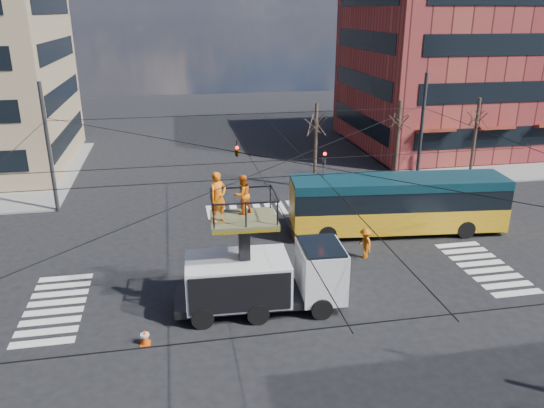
{
  "coord_description": "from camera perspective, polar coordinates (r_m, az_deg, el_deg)",
  "views": [
    {
      "loc": [
        -4.63,
        -20.97,
        11.84
      ],
      "look_at": [
        -0.21,
        2.2,
        3.2
      ],
      "focal_mm": 35.0,
      "sensor_mm": 36.0,
      "label": 1
    }
  ],
  "objects": [
    {
      "name": "crosswalks",
      "position": [
        24.52,
        1.47,
        -8.73
      ],
      "size": [
        22.4,
        22.4,
        0.02
      ],
      "primitive_type": null,
      "color": "silver",
      "rests_on": "ground"
    },
    {
      "name": "sidewalk_ne",
      "position": [
        50.57,
        20.11,
        5.41
      ],
      "size": [
        18.0,
        18.0,
        0.12
      ],
      "primitive_type": "cube",
      "color": "slate",
      "rests_on": "ground"
    },
    {
      "name": "utility_truck",
      "position": [
        21.9,
        -0.87,
        -6.61
      ],
      "size": [
        7.1,
        2.9,
        6.14
      ],
      "rotation": [
        0.0,
        0.0,
        -0.04
      ],
      "color": "black",
      "rests_on": "ground"
    },
    {
      "name": "overhead_network",
      "position": [
        23.12,
        1.17,
        1.05
      ],
      "size": [
        24.24,
        24.24,
        8.0
      ],
      "color": "#2D2D30",
      "rests_on": "ground"
    },
    {
      "name": "city_bus",
      "position": [
        30.37,
        13.36,
        0.09
      ],
      "size": [
        12.14,
        3.79,
        3.2
      ],
      "rotation": [
        0.0,
        0.0,
        -0.1
      ],
      "color": "orange",
      "rests_on": "ground"
    },
    {
      "name": "building_ne",
      "position": [
        52.46,
        20.33,
        13.63
      ],
      "size": [
        20.06,
        16.06,
        14.0
      ],
      "color": "maroon",
      "rests_on": "ground"
    },
    {
      "name": "traffic_cone",
      "position": [
        21.05,
        -13.51,
        -13.73
      ],
      "size": [
        0.36,
        0.36,
        0.62
      ],
      "primitive_type": "cone",
      "color": "#D94509",
      "rests_on": "ground"
    },
    {
      "name": "tree_a",
      "position": [
        36.51,
        4.77,
        8.65
      ],
      "size": [
        2.0,
        2.0,
        6.0
      ],
      "color": "#382B21",
      "rests_on": "ground"
    },
    {
      "name": "tree_c",
      "position": [
        41.33,
        21.22,
        8.72
      ],
      "size": [
        2.0,
        2.0,
        6.0
      ],
      "color": "#382B21",
      "rests_on": "ground"
    },
    {
      "name": "flagger",
      "position": [
        27.17,
        9.97,
        -4.19
      ],
      "size": [
        0.75,
        1.11,
        1.6
      ],
      "primitive_type": "imported",
      "rotation": [
        0.0,
        0.0,
        -1.41
      ],
      "color": "#D7610D",
      "rests_on": "ground"
    },
    {
      "name": "worker_ground",
      "position": [
        22.45,
        -7.76,
        -8.92
      ],
      "size": [
        0.63,
        1.23,
        2.02
      ],
      "primitive_type": "imported",
      "rotation": [
        0.0,
        0.0,
        1.69
      ],
      "color": "orange",
      "rests_on": "ground"
    },
    {
      "name": "tree_b",
      "position": [
        38.53,
        13.51,
        8.78
      ],
      "size": [
        2.0,
        2.0,
        6.0
      ],
      "color": "#382B21",
      "rests_on": "ground"
    },
    {
      "name": "ground",
      "position": [
        24.52,
        1.47,
        -8.76
      ],
      "size": [
        120.0,
        120.0,
        0.0
      ],
      "primitive_type": "plane",
      "color": "black",
      "rests_on": "ground"
    }
  ]
}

